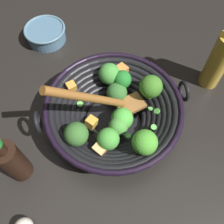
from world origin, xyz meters
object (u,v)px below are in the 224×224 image
object	(u,v)px
soy_sauce_bottle	(12,161)
prep_bowl	(46,33)
wok	(114,111)
cooking_oil_bottle	(219,60)

from	to	relation	value
soy_sauce_bottle	prep_bowl	xyz separation A→B (m)	(0.21, -0.38, -0.05)
prep_bowl	wok	bearing A→B (deg)	154.97
soy_sauce_bottle	prep_bowl	world-z (taller)	soy_sauce_bottle
cooking_oil_bottle	soy_sauce_bottle	bearing A→B (deg)	57.63
cooking_oil_bottle	prep_bowl	size ratio (longest dim) A/B	1.76
wok	soy_sauce_bottle	size ratio (longest dim) A/B	1.92
cooking_oil_bottle	prep_bowl	xyz separation A→B (m)	(0.51, 0.09, -0.07)
wok	prep_bowl	world-z (taller)	wok
soy_sauce_bottle	cooking_oil_bottle	distance (m)	0.57
prep_bowl	soy_sauce_bottle	bearing A→B (deg)	118.85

